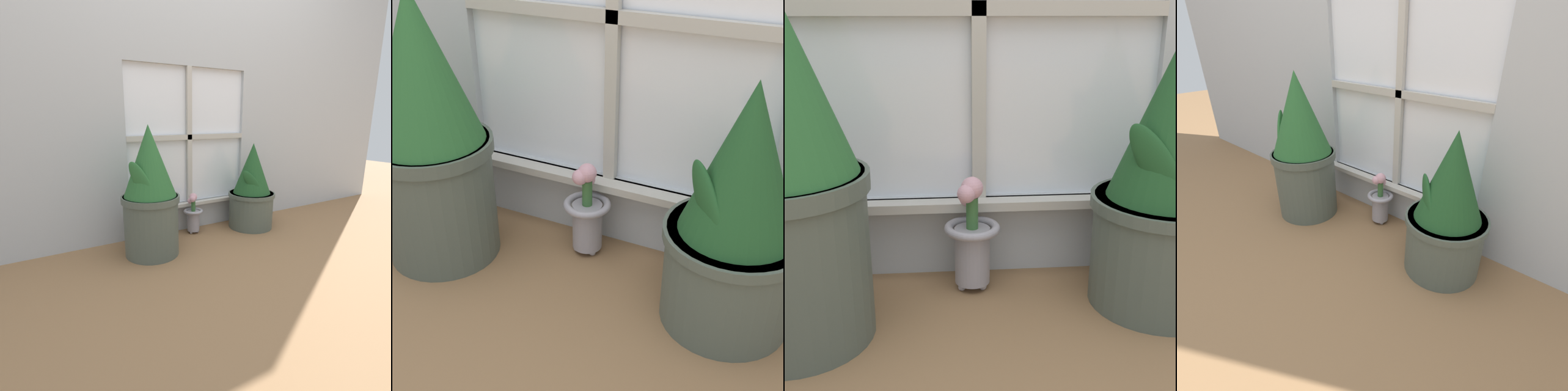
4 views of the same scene
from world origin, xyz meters
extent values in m
plane|color=olive|center=(0.00, 0.00, 0.00)|extent=(10.00, 10.00, 0.00)
cube|color=#B2B7BC|center=(1.34, 0.51, 1.25)|extent=(1.73, 0.05, 2.50)
cube|color=#B2B7BC|center=(0.00, 0.51, 0.11)|extent=(0.94, 0.05, 0.22)
cube|color=white|center=(0.00, 0.52, 0.70)|extent=(0.94, 0.02, 0.96)
cube|color=#BCB7AD|center=(0.00, 0.50, 0.70)|extent=(0.04, 0.02, 0.96)
cube|color=#BCB7AD|center=(0.00, 0.50, 0.70)|extent=(0.94, 0.02, 0.04)
cube|color=#BCB7AD|center=(0.00, 0.47, 0.20)|extent=(1.00, 0.06, 0.02)
cylinder|color=#4C564C|center=(-0.43, 0.20, 0.19)|extent=(0.33, 0.33, 0.38)
cylinder|color=#4C564C|center=(-0.43, 0.20, 0.36)|extent=(0.35, 0.35, 0.04)
cylinder|color=#38281E|center=(-0.43, 0.20, 0.37)|extent=(0.31, 0.31, 0.01)
cone|color=#28602D|center=(-0.43, 0.20, 0.59)|extent=(0.32, 0.32, 0.42)
ellipsoid|color=#28602D|center=(-0.50, 0.13, 0.48)|extent=(0.16, 0.17, 0.27)
cylinder|color=#4C564C|center=(0.43, 0.28, 0.14)|extent=(0.33, 0.33, 0.28)
cylinder|color=#4C564C|center=(0.43, 0.28, 0.26)|extent=(0.35, 0.35, 0.03)
cylinder|color=#38281E|center=(0.43, 0.28, 0.27)|extent=(0.31, 0.31, 0.01)
cone|color=#1E4C23|center=(0.43, 0.28, 0.46)|extent=(0.28, 0.28, 0.38)
ellipsoid|color=#1E4C23|center=(0.37, 0.21, 0.37)|extent=(0.16, 0.14, 0.22)
sphere|color=#99939E|center=(-0.03, 0.42, 0.01)|extent=(0.02, 0.02, 0.02)
sphere|color=#99939E|center=(-0.05, 0.37, 0.01)|extent=(0.02, 0.02, 0.02)
sphere|color=#99939E|center=(0.00, 0.37, 0.01)|extent=(0.02, 0.02, 0.02)
cylinder|color=#99939E|center=(-0.03, 0.39, 0.09)|extent=(0.09, 0.09, 0.15)
torus|color=#99939E|center=(-0.03, 0.39, 0.17)|extent=(0.14, 0.14, 0.02)
cylinder|color=#386633|center=(-0.03, 0.39, 0.21)|extent=(0.03, 0.03, 0.08)
sphere|color=#DB9EAD|center=(-0.03, 0.39, 0.28)|extent=(0.06, 0.06, 0.06)
sphere|color=#DB9EAD|center=(-0.04, 0.42, 0.24)|extent=(0.04, 0.04, 0.04)
sphere|color=#DB9EAD|center=(-0.04, 0.37, 0.27)|extent=(0.05, 0.05, 0.05)
camera|label=1|loc=(-1.07, -1.48, 0.83)|focal=28.00mm
camera|label=2|loc=(0.58, -0.86, 1.02)|focal=50.00mm
camera|label=3|loc=(-0.11, -0.89, 0.69)|focal=50.00mm
camera|label=4|loc=(0.90, -0.74, 0.98)|focal=28.00mm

